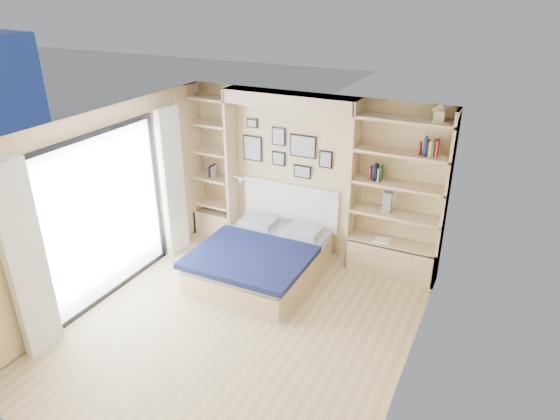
% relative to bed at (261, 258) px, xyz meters
% --- Properties ---
extents(ground, '(4.50, 4.50, 0.00)m').
position_rel_bed_xyz_m(ground, '(0.35, -1.23, -0.26)').
color(ground, tan).
rests_on(ground, ground).
extents(room_shell, '(4.50, 4.50, 4.50)m').
position_rel_bed_xyz_m(room_shell, '(-0.04, 0.29, 0.81)').
color(room_shell, '#D9BD85').
rests_on(room_shell, ground).
extents(bed, '(1.61, 2.00, 1.07)m').
position_rel_bed_xyz_m(bed, '(0.00, 0.00, 0.00)').
color(bed, tan).
rests_on(bed, ground).
extents(photo_gallery, '(1.48, 0.02, 0.82)m').
position_rel_bed_xyz_m(photo_gallery, '(-0.10, 0.99, 1.34)').
color(photo_gallery, black).
rests_on(photo_gallery, ground).
extents(reading_lamps, '(1.92, 0.12, 0.15)m').
position_rel_bed_xyz_m(reading_lamps, '(0.05, 0.77, 0.84)').
color(reading_lamps, silver).
rests_on(reading_lamps, ground).
extents(shelf_decor, '(3.56, 0.23, 2.03)m').
position_rel_bed_xyz_m(shelf_decor, '(1.46, 0.83, 1.43)').
color(shelf_decor, '#A51E1E').
rests_on(shelf_decor, ground).
extents(deck, '(3.20, 4.00, 0.05)m').
position_rel_bed_xyz_m(deck, '(-3.25, -1.23, -0.26)').
color(deck, '#6D5F50').
rests_on(deck, ground).
extents(deck_chair, '(0.76, 0.93, 0.81)m').
position_rel_bed_xyz_m(deck_chair, '(-2.44, -0.46, 0.12)').
color(deck_chair, tan).
rests_on(deck_chair, ground).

